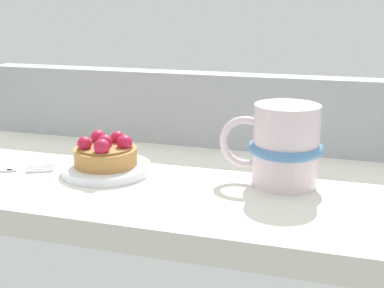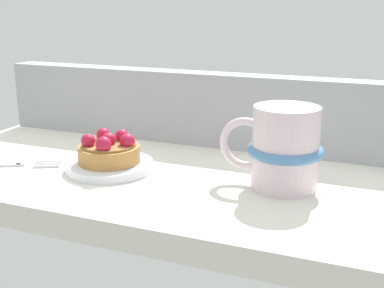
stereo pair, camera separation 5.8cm
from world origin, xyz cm
name	(u,v)px [view 2 (the right image)]	position (x,y,z in cm)	size (l,w,h in cm)	color
ground_plane	(168,182)	(0.00, 0.00, -1.51)	(69.63, 32.40, 3.01)	silver
window_rail_back	(207,109)	(0.00, 14.19, 5.43)	(68.24, 4.02, 10.85)	#9EA3A8
dessert_plate	(110,166)	(-7.13, -2.32, 0.51)	(11.22, 11.22, 1.09)	silver
raspberry_tart	(109,150)	(-7.10, -2.33, 2.67)	(7.91, 7.91, 4.06)	#B77F42
coffee_mug	(283,148)	(14.74, -0.26, 4.79)	(12.38, 8.86, 9.68)	silver
dessert_fork	(3,164)	(-21.03, -6.42, 0.30)	(14.62, 8.57, 0.60)	silver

